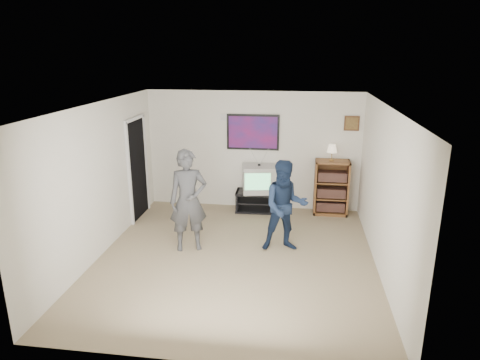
% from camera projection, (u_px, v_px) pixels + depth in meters
% --- Properties ---
extents(room_shell, '(4.51, 5.00, 2.51)m').
position_uv_depth(room_shell, '(239.00, 180.00, 7.02)').
color(room_shell, '#8E755A').
rests_on(room_shell, ground).
extents(media_stand, '(0.88, 0.51, 0.43)m').
position_uv_depth(media_stand, '(256.00, 201.00, 9.09)').
color(media_stand, black).
rests_on(media_stand, room_shell).
extents(crt_television, '(0.76, 0.67, 0.57)m').
position_uv_depth(crt_television, '(259.00, 179.00, 8.94)').
color(crt_television, '#AFAFAA').
rests_on(crt_television, media_stand).
extents(bookshelf, '(0.70, 0.40, 1.14)m').
position_uv_depth(bookshelf, '(331.00, 187.00, 8.83)').
color(bookshelf, brown).
rests_on(bookshelf, room_shell).
extents(table_lamp, '(0.21, 0.21, 0.33)m').
position_uv_depth(table_lamp, '(332.00, 153.00, 8.64)').
color(table_lamp, beige).
rests_on(table_lamp, bookshelf).
extents(person_tall, '(0.74, 0.61, 1.74)m').
position_uv_depth(person_tall, '(188.00, 201.00, 7.16)').
color(person_tall, '#3E3F42').
rests_on(person_tall, room_shell).
extents(person_short, '(0.87, 0.73, 1.57)m').
position_uv_depth(person_short, '(285.00, 206.00, 7.15)').
color(person_short, '#17243F').
rests_on(person_short, room_shell).
extents(controller_left, '(0.04, 0.12, 0.04)m').
position_uv_depth(controller_left, '(193.00, 174.00, 7.21)').
color(controller_left, white).
rests_on(controller_left, person_tall).
extents(controller_right, '(0.09, 0.14, 0.04)m').
position_uv_depth(controller_right, '(283.00, 193.00, 7.29)').
color(controller_right, white).
rests_on(controller_right, person_short).
extents(poster, '(1.10, 0.03, 0.75)m').
position_uv_depth(poster, '(253.00, 132.00, 8.92)').
color(poster, black).
rests_on(poster, room_shell).
extents(air_vent, '(0.28, 0.02, 0.14)m').
position_uv_depth(air_vent, '(227.00, 117.00, 8.91)').
color(air_vent, white).
rests_on(air_vent, room_shell).
extents(small_picture, '(0.30, 0.03, 0.30)m').
position_uv_depth(small_picture, '(352.00, 123.00, 8.60)').
color(small_picture, '#492717').
rests_on(small_picture, room_shell).
extents(doorway, '(0.03, 0.85, 2.00)m').
position_uv_depth(doorway, '(137.00, 169.00, 8.57)').
color(doorway, black).
rests_on(doorway, room_shell).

